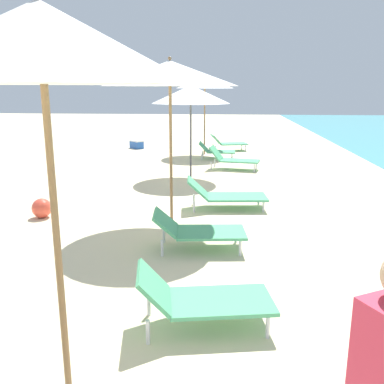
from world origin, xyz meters
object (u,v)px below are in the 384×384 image
(lounger_farthest_inland, at_px, (216,150))
(lounger_third_inland, at_px, (197,230))
(lounger_third_shoreside, at_px, (225,194))
(beach_ball, at_px, (42,208))
(lounger_farthest_shoreside, at_px, (228,143))
(umbrella_fourth, at_px, (191,94))
(umbrella_farthest, at_px, (205,82))
(lounger_second_shoreside, at_px, (201,298))
(umbrella_third, at_px, (170,74))
(lounger_fourth_shoreside, at_px, (233,159))
(umbrella_second, at_px, (41,43))
(cooler_box, at_px, (137,144))

(lounger_farthest_inland, bearing_deg, lounger_third_inland, -90.52)
(lounger_third_shoreside, bearing_deg, beach_ball, -170.17)
(lounger_third_shoreside, bearing_deg, lounger_farthest_shoreside, 84.37)
(umbrella_fourth, distance_m, umbrella_farthest, 4.02)
(lounger_second_shoreside, height_order, lounger_third_shoreside, lounger_second_shoreside)
(lounger_second_shoreside, relative_size, umbrella_third, 0.50)
(lounger_fourth_shoreside, height_order, lounger_farthest_shoreside, lounger_fourth_shoreside)
(umbrella_second, distance_m, cooler_box, 14.10)
(umbrella_third, bearing_deg, lounger_third_inland, -64.76)
(lounger_third_inland, relative_size, umbrella_fourth, 0.57)
(cooler_box, bearing_deg, lounger_fourth_shoreside, -47.83)
(umbrella_fourth, relative_size, lounger_farthest_shoreside, 1.67)
(umbrella_third, xyz_separation_m, cooler_box, (-2.61, 9.35, -2.38))
(umbrella_third, distance_m, lounger_fourth_shoreside, 5.80)
(umbrella_fourth, bearing_deg, lounger_fourth_shoreside, 46.78)
(lounger_third_shoreside, bearing_deg, umbrella_farthest, 91.24)
(umbrella_second, distance_m, lounger_third_shoreside, 6.00)
(beach_ball, bearing_deg, cooler_box, 91.20)
(lounger_third_shoreside, distance_m, beach_ball, 3.46)
(beach_ball, height_order, cooler_box, beach_ball)
(lounger_third_shoreside, distance_m, cooler_box, 8.97)
(umbrella_second, bearing_deg, cooler_box, 99.97)
(lounger_farthest_inland, distance_m, beach_ball, 7.51)
(lounger_third_inland, xyz_separation_m, umbrella_farthest, (-0.40, 9.18, 2.21))
(lounger_farthest_shoreside, relative_size, lounger_farthest_inland, 1.21)
(umbrella_second, xyz_separation_m, lounger_fourth_shoreside, (1.31, 9.57, -2.27))
(beach_ball, bearing_deg, lounger_second_shoreside, -47.21)
(umbrella_farthest, distance_m, lounger_farthest_shoreside, 2.55)
(lounger_third_inland, height_order, cooler_box, lounger_third_inland)
(lounger_farthest_inland, relative_size, beach_ball, 3.36)
(umbrella_second, distance_m, lounger_third_inland, 4.00)
(lounger_third_inland, bearing_deg, umbrella_second, -108.46)
(lounger_farthest_shoreside, bearing_deg, umbrella_third, -109.14)
(lounger_third_shoreside, distance_m, umbrella_farthest, 7.34)
(lounger_fourth_shoreside, bearing_deg, lounger_farthest_inland, 116.39)
(umbrella_third, distance_m, lounger_third_inland, 2.56)
(umbrella_fourth, xyz_separation_m, lounger_fourth_shoreside, (1.12, 1.19, -1.84))
(lounger_second_shoreside, relative_size, lounger_farthest_inland, 1.17)
(lounger_third_inland, relative_size, lounger_fourth_shoreside, 0.92)
(lounger_second_shoreside, xyz_separation_m, umbrella_fourth, (-0.73, 7.23, 1.84))
(lounger_third_shoreside, xyz_separation_m, lounger_fourth_shoreside, (0.19, 4.14, 0.03))
(umbrella_second, distance_m, umbrella_third, 4.34)
(lounger_third_inland, bearing_deg, umbrella_fourth, 90.49)
(umbrella_farthest, bearing_deg, umbrella_second, -91.55)
(lounger_third_inland, xyz_separation_m, lounger_farthest_shoreside, (0.44, 10.15, 0.01))
(lounger_third_shoreside, bearing_deg, umbrella_third, -134.97)
(umbrella_third, relative_size, umbrella_farthest, 1.01)
(lounger_farthest_inland, bearing_deg, lounger_third_shoreside, -86.95)
(umbrella_second, relative_size, beach_ball, 8.03)
(lounger_second_shoreside, distance_m, cooler_box, 12.97)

